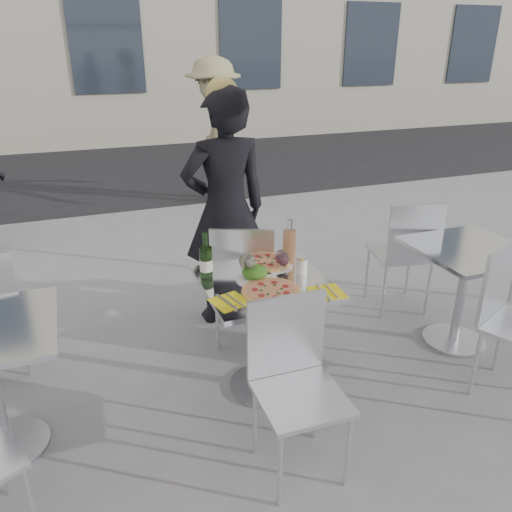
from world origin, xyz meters
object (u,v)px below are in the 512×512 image
object	(u,v)px
napkin_left	(230,301)
wineglass_white_b	(250,263)
wineglass_red_a	(281,258)
wineglass_red_b	(283,260)
chair_far	(243,275)
pedestrian_b	(215,132)
woman_diner	(225,210)
napkin_right	(327,292)
chair_near	(294,372)
wine_bottle	(206,261)
salad_plate	(255,273)
wineglass_white_a	(245,262)
side_chair_rfar	(407,248)
side_table_right	(465,275)
pizza_far	(266,263)
carafe	(289,246)
side_chair_rnear	(512,311)
pizza_near	(271,291)
main_table	(265,313)

from	to	relation	value
napkin_left	wineglass_white_b	bearing A→B (deg)	33.44
wineglass_red_a	wineglass_red_b	bearing A→B (deg)	-94.42
chair_far	pedestrian_b	size ratio (longest dim) A/B	0.49
wineglass_red_b	napkin_left	distance (m)	0.44
woman_diner	pedestrian_b	bearing A→B (deg)	-106.51
pedestrian_b	napkin_right	xyz separation A→B (m)	(-0.60, -4.29, -0.20)
chair_near	wine_bottle	world-z (taller)	wine_bottle
napkin_left	napkin_right	distance (m)	0.55
salad_plate	wineglass_white_a	bearing A→B (deg)	162.17
pedestrian_b	wineglass_red_b	xyz separation A→B (m)	(-0.75, -4.02, -0.09)
side_chair_rfar	pedestrian_b	size ratio (longest dim) A/B	0.50
wineglass_white_a	chair_near	bearing A→B (deg)	-88.02
salad_plate	napkin_right	world-z (taller)	salad_plate
side_table_right	chair_near	xyz separation A→B (m)	(-1.58, -0.59, -0.00)
wineglass_white_b	napkin_right	xyz separation A→B (m)	(0.35, -0.30, -0.11)
pizza_far	wineglass_red_b	bearing A→B (deg)	-82.50
salad_plate	napkin_left	size ratio (longest dim) A/B	1.00
side_chair_rfar	wineglass_white_b	world-z (taller)	side_chair_rfar
wineglass_red_a	carafe	bearing A→B (deg)	49.62
wine_bottle	wineglass_red_a	bearing A→B (deg)	-12.24
pedestrian_b	wineglass_red_a	distance (m)	4.05
chair_far	side_chair_rfar	bearing A→B (deg)	-157.43
chair_far	side_chair_rnear	distance (m)	1.70
pizza_near	wineglass_white_b	bearing A→B (deg)	105.15
wine_bottle	chair_near	bearing A→B (deg)	-72.58
carafe	pedestrian_b	bearing A→B (deg)	80.57
pizza_near	wineglass_red_a	distance (m)	0.27
salad_plate	carafe	xyz separation A→B (m)	(0.28, 0.14, 0.08)
pizza_near	wineglass_red_a	bearing A→B (deg)	55.00
chair_near	pedestrian_b	world-z (taller)	pedestrian_b
chair_far	woman_diner	xyz separation A→B (m)	(0.01, 0.43, 0.34)
pizza_far	carafe	world-z (taller)	carafe
napkin_left	chair_far	bearing A→B (deg)	50.71
woman_diner	wineglass_red_b	size ratio (longest dim) A/B	11.29
wineglass_white_a	napkin_right	distance (m)	0.50
chair_far	pizza_near	distance (m)	0.71
pizza_near	pizza_far	bearing A→B (deg)	72.52
pizza_far	salad_plate	distance (m)	0.22
chair_near	side_chair_rfar	distance (m)	1.84
pedestrian_b	salad_plate	bearing A→B (deg)	-2.35
wineglass_white_b	chair_far	bearing A→B (deg)	75.65
wineglass_red_a	wineglass_red_b	distance (m)	0.04
wineglass_white_a	wineglass_red_a	bearing A→B (deg)	-3.58
chair_far	side_chair_rfar	world-z (taller)	side_chair_rfar
main_table	pedestrian_b	bearing A→B (deg)	77.77
pizza_near	wineglass_white_a	distance (m)	0.25
wineglass_red_a	wineglass_red_b	size ratio (longest dim) A/B	1.00
chair_near	wineglass_white_a	bearing A→B (deg)	93.00
wine_bottle	side_chair_rnear	bearing A→B (deg)	-21.85
main_table	wineglass_white_a	size ratio (longest dim) A/B	4.76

